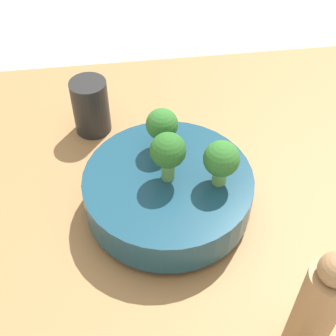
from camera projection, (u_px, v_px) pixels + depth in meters
ground_plane at (143, 222)px, 0.76m from camera, size 6.00×6.00×0.00m
table at (143, 215)px, 0.74m from camera, size 0.96×0.81×0.04m
bowl at (168, 191)px, 0.70m from camera, size 0.25×0.25×0.07m
broccoli_floret_center at (168, 152)px, 0.64m from camera, size 0.05×0.05×0.08m
broccoli_floret_left at (221, 160)px, 0.64m from camera, size 0.05×0.05×0.07m
broccoli_floret_front at (162, 126)px, 0.69m from camera, size 0.05×0.05×0.07m
cup at (91, 107)px, 0.82m from camera, size 0.06×0.06×0.10m
pepper_mill at (318, 308)px, 0.52m from camera, size 0.05×0.05×0.19m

